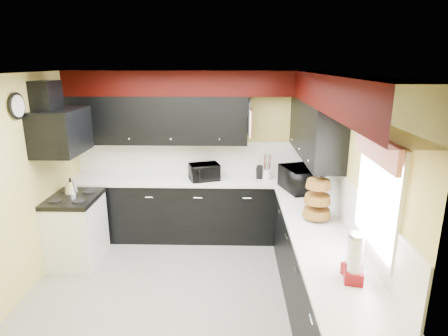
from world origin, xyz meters
The scene contains 35 objects.
ground centered at (0.00, 0.00, 0.00)m, with size 3.60×3.60×0.00m, color gray.
wall_back centered at (0.00, 1.80, 1.25)m, with size 3.60×0.06×2.50m, color #E0C666.
wall_right centered at (1.80, 0.00, 1.25)m, with size 0.06×3.60×2.50m, color #E0C666.
wall_left centered at (-1.80, 0.00, 1.25)m, with size 0.06×3.60×2.50m, color #E0C666.
ceiling centered at (0.00, 0.00, 2.50)m, with size 3.60×3.60×0.06m, color white.
cab_back centered at (0.00, 1.50, 0.45)m, with size 3.60×0.60×0.90m, color black.
cab_right centered at (1.50, -0.30, 0.45)m, with size 0.60×3.00×0.90m, color black.
counter_back centered at (0.00, 1.50, 0.92)m, with size 3.62×0.64×0.04m, color white.
counter_right centered at (1.50, -0.30, 0.92)m, with size 0.64×3.02×0.04m, color white.
splash_back centered at (0.00, 1.79, 1.19)m, with size 3.60×0.02×0.50m, color white.
splash_right centered at (1.79, 0.00, 1.19)m, with size 0.02×3.60×0.50m, color white.
upper_back centered at (-0.50, 1.62, 1.80)m, with size 2.60×0.35×0.70m, color black.
upper_right centered at (1.62, 0.90, 1.80)m, with size 0.35×1.80×0.70m, color black.
soffit_back centered at (0.00, 1.62, 2.33)m, with size 3.60×0.36×0.35m, color black.
soffit_right centered at (1.62, -0.18, 2.33)m, with size 0.36×3.24×0.35m, color black.
stove centered at (-1.50, 0.75, 0.43)m, with size 0.60×0.75×0.86m, color white.
cooktop centered at (-1.50, 0.75, 0.89)m, with size 0.62×0.77×0.06m, color black.
hood centered at (-1.55, 0.75, 1.78)m, with size 0.50×0.78×0.55m, color black.
hood_duct centered at (-1.68, 0.75, 2.20)m, with size 0.24×0.40×0.40m, color black.
window centered at (1.79, -0.90, 1.55)m, with size 0.03×0.86×0.96m, color white, non-canonical shape.
valance centered at (1.73, -0.90, 1.95)m, with size 0.04×0.88×0.20m, color red.
pan_top centered at (0.82, 1.55, 2.00)m, with size 0.03×0.22×0.40m, color black, non-canonical shape.
pan_mid centered at (0.82, 1.42, 1.75)m, with size 0.03×0.28×0.46m, color black, non-canonical shape.
pan_low centered at (0.82, 1.68, 1.72)m, with size 0.03×0.24×0.42m, color black, non-canonical shape.
cut_board centered at (0.83, 1.30, 1.80)m, with size 0.03×0.26×0.35m, color white.
baskets centered at (1.52, 0.05, 1.18)m, with size 0.27×0.27×0.50m, color brown, non-canonical shape.
clock centered at (-1.77, 0.25, 2.15)m, with size 0.03×0.30×0.30m, color black, non-canonical shape.
deco_plate centered at (1.77, -0.35, 2.25)m, with size 0.03×0.24×0.24m, color white, non-canonical shape.
toaster_oven centered at (0.18, 1.45, 1.06)m, with size 0.42×0.35×0.24m, color black.
microwave centered at (1.49, 1.02, 1.10)m, with size 0.57×0.39×0.32m, color black.
utensil_crock centered at (1.10, 1.52, 1.01)m, with size 0.13×0.13×0.14m, color white.
knife_block centered at (0.99, 1.54, 1.03)m, with size 0.09×0.12×0.19m, color black.
kettle centered at (-1.58, 0.90, 1.00)m, with size 0.18×0.18×0.16m, color silver, non-canonical shape.
dispenser_a centered at (1.56, -1.09, 1.11)m, with size 0.12×0.12×0.33m, color maroon, non-canonical shape.
dispenser_b centered at (1.55, -1.18, 1.13)m, with size 0.14×0.14×0.38m, color #6D0001, non-canonical shape.
Camera 1 is at (0.60, -3.80, 2.61)m, focal length 30.00 mm.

